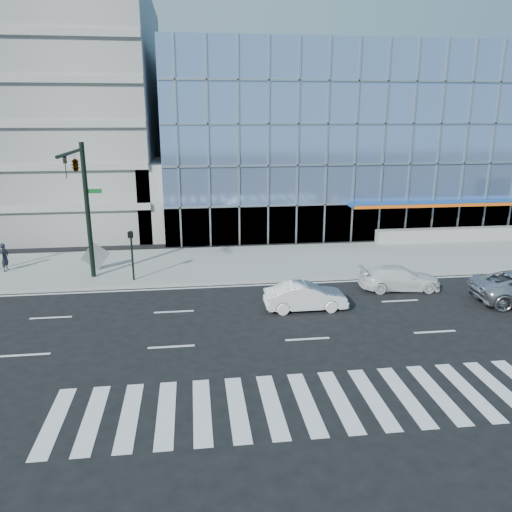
# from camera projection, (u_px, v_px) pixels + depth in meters

# --- Properties ---
(ground) EXTENTS (160.00, 160.00, 0.00)m
(ground) POSITION_uv_depth(u_px,v_px,m) (290.00, 306.00, 26.03)
(ground) COLOR black
(ground) RESTS_ON ground
(sidewalk) EXTENTS (120.00, 8.00, 0.15)m
(sidewalk) POSITION_uv_depth(u_px,v_px,m) (267.00, 262.00, 33.64)
(sidewalk) COLOR gray
(sidewalk) RESTS_ON ground
(theatre_building) EXTENTS (42.00, 26.00, 15.00)m
(theatre_building) POSITION_uv_depth(u_px,v_px,m) (378.00, 136.00, 50.51)
(theatre_building) COLOR #7997CA
(theatre_building) RESTS_ON ground
(parking_garage) EXTENTS (24.00, 24.00, 20.00)m
(parking_garage) POSITION_uv_depth(u_px,v_px,m) (23.00, 110.00, 45.64)
(parking_garage) COLOR gray
(parking_garage) RESTS_ON ground
(ramp_block) EXTENTS (6.00, 8.00, 6.00)m
(ramp_block) POSITION_uv_depth(u_px,v_px,m) (179.00, 197.00, 41.64)
(ramp_block) COLOR gray
(ramp_block) RESTS_ON ground
(tower_backdrop) EXTENTS (14.00, 14.00, 48.00)m
(tower_backdrop) POSITION_uv_depth(u_px,v_px,m) (33.00, 24.00, 82.56)
(tower_backdrop) COLOR gray
(tower_backdrop) RESTS_ON ground
(traffic_signal) EXTENTS (1.14, 5.74, 8.00)m
(traffic_signal) POSITION_uv_depth(u_px,v_px,m) (79.00, 180.00, 27.35)
(traffic_signal) COLOR black
(traffic_signal) RESTS_ON sidewalk
(ped_signal_post) EXTENTS (0.30, 0.33, 3.00)m
(ped_signal_post) POSITION_uv_depth(u_px,v_px,m) (132.00, 248.00, 29.12)
(ped_signal_post) COLOR black
(ped_signal_post) RESTS_ON sidewalk
(white_suv) EXTENTS (4.72, 2.25, 1.33)m
(white_suv) POSITION_uv_depth(u_px,v_px,m) (400.00, 278.00, 28.39)
(white_suv) COLOR white
(white_suv) RESTS_ON ground
(white_sedan) EXTENTS (4.20, 1.47, 1.38)m
(white_sedan) POSITION_uv_depth(u_px,v_px,m) (305.00, 296.00, 25.45)
(white_sedan) COLOR white
(white_sedan) RESTS_ON ground
(pedestrian) EXTENTS (0.54, 0.72, 1.78)m
(pedestrian) POSITION_uv_depth(u_px,v_px,m) (5.00, 257.00, 31.22)
(pedestrian) COLOR black
(pedestrian) RESTS_ON sidewalk
(tilted_panel) EXTENTS (1.76, 0.63, 1.83)m
(tilted_panel) POSITION_uv_depth(u_px,v_px,m) (96.00, 256.00, 31.33)
(tilted_panel) COLOR gray
(tilted_panel) RESTS_ON sidewalk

